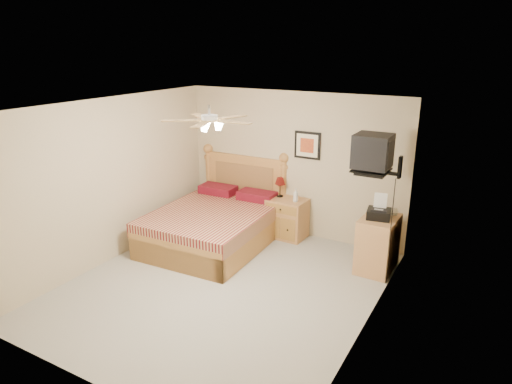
{
  "coord_description": "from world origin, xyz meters",
  "views": [
    {
      "loc": [
        3.17,
        -4.72,
        3.23
      ],
      "look_at": [
        0.03,
        0.9,
        1.14
      ],
      "focal_mm": 32.0,
      "sensor_mm": 36.0,
      "label": 1
    }
  ],
  "objects": [
    {
      "name": "floor",
      "position": [
        0.0,
        0.0,
        0.0
      ],
      "size": [
        4.5,
        4.5,
        0.0
      ],
      "primitive_type": "plane",
      "color": "#9D998D",
      "rests_on": "ground"
    },
    {
      "name": "ceiling",
      "position": [
        0.0,
        0.0,
        2.5
      ],
      "size": [
        4.0,
        4.5,
        0.04
      ],
      "primitive_type": "cube",
      "color": "white",
      "rests_on": "ground"
    },
    {
      "name": "wall_back",
      "position": [
        0.0,
        2.25,
        1.25
      ],
      "size": [
        4.0,
        0.04,
        2.5
      ],
      "primitive_type": "cube",
      "color": "#C2B18F",
      "rests_on": "ground"
    },
    {
      "name": "wall_front",
      "position": [
        0.0,
        -2.25,
        1.25
      ],
      "size": [
        4.0,
        0.04,
        2.5
      ],
      "primitive_type": "cube",
      "color": "#C2B18F",
      "rests_on": "ground"
    },
    {
      "name": "wall_left",
      "position": [
        -2.0,
        0.0,
        1.25
      ],
      "size": [
        0.04,
        4.5,
        2.5
      ],
      "primitive_type": "cube",
      "color": "#C2B18F",
      "rests_on": "ground"
    },
    {
      "name": "wall_right",
      "position": [
        2.0,
        0.0,
        1.25
      ],
      "size": [
        0.04,
        4.5,
        2.5
      ],
      "primitive_type": "cube",
      "color": "#C2B18F",
      "rests_on": "ground"
    },
    {
      "name": "bed",
      "position": [
        -0.91,
        1.12,
        0.72
      ],
      "size": [
        1.78,
        2.29,
        1.44
      ],
      "primitive_type": null,
      "rotation": [
        0.0,
        0.0,
        0.04
      ],
      "color": "#C7853F",
      "rests_on": "ground"
    },
    {
      "name": "nightstand",
      "position": [
        0.03,
        2.0,
        0.35
      ],
      "size": [
        0.65,
        0.5,
        0.69
      ],
      "primitive_type": "cube",
      "rotation": [
        0.0,
        0.0,
        -0.03
      ],
      "color": "#B27D43",
      "rests_on": "ground"
    },
    {
      "name": "table_lamp",
      "position": [
        -0.15,
        2.08,
        0.87
      ],
      "size": [
        0.22,
        0.22,
        0.35
      ],
      "primitive_type": null,
      "rotation": [
        0.0,
        0.0,
        0.18
      ],
      "color": "#5F100D",
      "rests_on": "nightstand"
    },
    {
      "name": "lotion_bottle",
      "position": [
        0.2,
        1.96,
        0.81
      ],
      "size": [
        0.09,
        0.09,
        0.23
      ],
      "primitive_type": "imported",
      "rotation": [
        0.0,
        0.0,
        -0.05
      ],
      "color": "silver",
      "rests_on": "nightstand"
    },
    {
      "name": "framed_picture",
      "position": [
        0.27,
        2.23,
        1.62
      ],
      "size": [
        0.46,
        0.04,
        0.46
      ],
      "primitive_type": "cube",
      "color": "black",
      "rests_on": "wall_back"
    },
    {
      "name": "dresser",
      "position": [
        1.73,
        1.55,
        0.42
      ],
      "size": [
        0.51,
        0.72,
        0.83
      ],
      "primitive_type": "cube",
      "rotation": [
        0.0,
        0.0,
        -0.03
      ],
      "color": "#C1874A",
      "rests_on": "ground"
    },
    {
      "name": "fax_machine",
      "position": [
        1.71,
        1.52,
        1.0
      ],
      "size": [
        0.38,
        0.4,
        0.35
      ],
      "primitive_type": null,
      "rotation": [
        0.0,
        0.0,
        0.17
      ],
      "color": "black",
      "rests_on": "dresser"
    },
    {
      "name": "magazine_lower",
      "position": [
        1.72,
        1.79,
        0.84
      ],
      "size": [
        0.24,
        0.28,
        0.02
      ],
      "primitive_type": "imported",
      "rotation": [
        0.0,
        0.0,
        0.27
      ],
      "color": "beige",
      "rests_on": "dresser"
    },
    {
      "name": "magazine_upper",
      "position": [
        1.73,
        1.81,
        0.86
      ],
      "size": [
        0.24,
        0.29,
        0.02
      ],
      "primitive_type": "imported",
      "rotation": [
        0.0,
        0.0,
        0.24
      ],
      "color": "gray",
      "rests_on": "magazine_lower"
    },
    {
      "name": "wall_tv",
      "position": [
        1.75,
        1.34,
        1.81
      ],
      "size": [
        0.56,
        0.46,
        0.58
      ],
      "primitive_type": null,
      "color": "black",
      "rests_on": "wall_right"
    },
    {
      "name": "ceiling_fan",
      "position": [
        0.0,
        -0.2,
        2.36
      ],
      "size": [
        1.14,
        1.14,
        0.28
      ],
      "primitive_type": null,
      "color": "white",
      "rests_on": "ceiling"
    }
  ]
}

